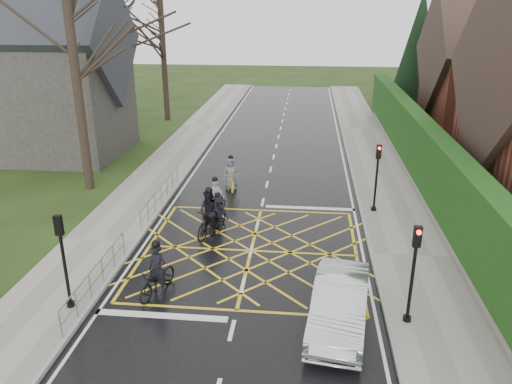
% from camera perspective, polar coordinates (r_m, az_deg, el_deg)
% --- Properties ---
extents(ground, '(120.00, 120.00, 0.00)m').
position_cam_1_polar(ground, '(19.29, -0.57, -6.74)').
color(ground, black).
rests_on(ground, ground).
extents(road, '(9.00, 80.00, 0.01)m').
position_cam_1_polar(road, '(19.29, -0.57, -6.73)').
color(road, black).
rests_on(road, ground).
extents(sidewalk_right, '(3.00, 80.00, 0.15)m').
position_cam_1_polar(sidewalk_right, '(19.58, 17.30, -7.08)').
color(sidewalk_right, gray).
rests_on(sidewalk_right, ground).
extents(sidewalk_left, '(3.00, 80.00, 0.15)m').
position_cam_1_polar(sidewalk_left, '(20.74, -17.35, -5.47)').
color(sidewalk_left, gray).
rests_on(sidewalk_left, ground).
extents(stone_wall, '(0.50, 38.00, 0.70)m').
position_cam_1_polar(stone_wall, '(25.22, 18.82, -0.22)').
color(stone_wall, slate).
rests_on(stone_wall, ground).
extents(hedge, '(0.90, 38.00, 2.80)m').
position_cam_1_polar(hedge, '(24.67, 19.29, 3.58)').
color(hedge, '#18320D').
rests_on(hedge, stone_wall).
extents(house_far, '(9.80, 8.80, 10.30)m').
position_cam_1_polar(house_far, '(37.54, 26.38, 11.76)').
color(house_far, brown).
rests_on(house_far, ground).
extents(conifer, '(4.60, 4.60, 10.00)m').
position_cam_1_polar(conifer, '(44.06, 18.01, 14.76)').
color(conifer, black).
rests_on(conifer, ground).
extents(church, '(8.80, 7.80, 11.00)m').
position_cam_1_polar(church, '(33.10, -22.59, 12.36)').
color(church, '#2D2B28').
rests_on(church, ground).
extents(tree_near, '(9.24, 9.24, 11.44)m').
position_cam_1_polar(tree_near, '(25.48, -20.52, 17.32)').
color(tree_near, black).
rests_on(tree_near, ground).
extents(tree_mid, '(10.08, 10.08, 12.48)m').
position_cam_1_polar(tree_mid, '(33.21, -16.15, 19.58)').
color(tree_mid, black).
rests_on(tree_mid, ground).
extents(tree_far, '(8.40, 8.40, 10.40)m').
position_cam_1_polar(tree_far, '(40.61, -10.72, 18.06)').
color(tree_far, black).
rests_on(tree_far, ground).
extents(railing_south, '(0.05, 5.04, 1.03)m').
position_cam_1_polar(railing_south, '(17.08, -17.84, -8.77)').
color(railing_south, slate).
rests_on(railing_south, ground).
extents(railing_north, '(0.05, 6.04, 1.03)m').
position_cam_1_polar(railing_north, '(23.46, -10.82, 0.14)').
color(railing_north, slate).
rests_on(railing_north, ground).
extents(traffic_light_ne, '(0.24, 0.31, 3.21)m').
position_cam_1_polar(traffic_light_ne, '(22.62, 13.59, 1.49)').
color(traffic_light_ne, black).
rests_on(traffic_light_ne, ground).
extents(traffic_light_se, '(0.24, 0.31, 3.21)m').
position_cam_1_polar(traffic_light_se, '(15.04, 17.44, -9.14)').
color(traffic_light_se, black).
rests_on(traffic_light_se, ground).
extents(traffic_light_sw, '(0.24, 0.31, 3.21)m').
position_cam_1_polar(traffic_light_sw, '(16.08, -21.04, -7.57)').
color(traffic_light_sw, black).
rests_on(traffic_light_sw, ground).
extents(cyclist_rear, '(1.24, 2.06, 1.89)m').
position_cam_1_polar(cyclist_rear, '(16.71, -11.20, -9.47)').
color(cyclist_rear, black).
rests_on(cyclist_rear, ground).
extents(cyclist_back, '(1.15, 2.17, 2.09)m').
position_cam_1_polar(cyclist_back, '(20.29, -5.32, -2.91)').
color(cyclist_back, black).
rests_on(cyclist_back, ground).
extents(cyclist_mid, '(1.08, 1.78, 1.65)m').
position_cam_1_polar(cyclist_mid, '(20.83, -4.40, -2.79)').
color(cyclist_mid, black).
rests_on(cyclist_mid, ground).
extents(cyclist_front, '(1.12, 1.83, 1.78)m').
position_cam_1_polar(cyclist_front, '(22.30, -4.67, -1.01)').
color(cyclist_front, black).
rests_on(cyclist_front, ground).
extents(cyclist_lead, '(1.14, 1.95, 1.79)m').
position_cam_1_polar(cyclist_lead, '(25.33, -2.90, 1.66)').
color(cyclist_lead, gold).
rests_on(cyclist_lead, ground).
extents(car, '(2.11, 4.57, 1.45)m').
position_cam_1_polar(car, '(15.07, 9.53, -12.49)').
color(car, silver).
rests_on(car, ground).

